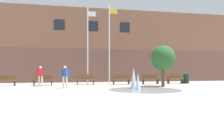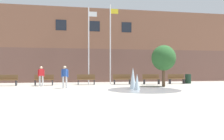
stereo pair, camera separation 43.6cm
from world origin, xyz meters
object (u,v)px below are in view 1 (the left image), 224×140
park_bench_left_of_flagpoles (43,80)px  park_bench_far_right (175,79)px  flagpole_right (110,42)px  street_tree_near_building (163,58)px  park_bench_under_right_flagpole (121,79)px  park_bench_near_trashcan (150,79)px  park_bench_center (85,79)px  adult_watching (65,75)px  trash_can (186,79)px  park_bench_far_left (6,80)px  adult_in_red (40,75)px  flagpole_left (88,43)px

park_bench_left_of_flagpoles → park_bench_far_right: size_ratio=1.00×
flagpole_right → street_tree_near_building: (3.65, -3.66, -1.70)m
park_bench_under_right_flagpole → park_bench_near_trashcan: bearing=-2.4°
park_bench_center → adult_watching: adult_watching is taller
trash_can → park_bench_far_right: bearing=-173.1°
park_bench_far_right → park_bench_left_of_flagpoles: bearing=-179.4°
park_bench_far_left → park_bench_under_right_flagpole: size_ratio=1.00×
adult_watching → adult_in_red: same height
park_bench_far_right → street_tree_near_building: street_tree_near_building is taller
adult_watching → flagpole_left: flagpole_left is taller
park_bench_left_of_flagpoles → street_tree_near_building: (9.50, -2.78, 1.76)m
adult_watching → trash_can: 11.99m
adult_watching → trash_can: (11.45, 3.55, -0.48)m
park_bench_far_right → trash_can: bearing=6.9°
park_bench_far_left → park_bench_under_right_flagpole: bearing=0.4°
park_bench_center → adult_watching: 3.87m
park_bench_center → park_bench_near_trashcan: size_ratio=1.00×
park_bench_near_trashcan → park_bench_far_right: size_ratio=1.00×
park_bench_far_left → park_bench_center: bearing=1.2°
flagpole_left → street_tree_near_building: 6.90m
park_bench_left_of_flagpoles → adult_in_red: (-0.06, -1.17, 0.45)m
adult_watching → flagpole_right: (4.00, 4.15, 3.01)m
park_bench_center → park_bench_far_left: bearing=-178.8°
park_bench_center → park_bench_under_right_flagpole: (3.21, -0.07, 0.00)m
adult_in_red → trash_can: adult_in_red is taller
park_bench_far_left → flagpole_right: size_ratio=0.22×
trash_can → street_tree_near_building: street_tree_near_building is taller
park_bench_near_trashcan → trash_can: (3.81, 0.29, -0.03)m
park_bench_far_left → adult_watching: 5.83m
park_bench_under_right_flagpole → flagpole_right: 3.66m
park_bench_near_trashcan → adult_watching: adult_watching is taller
park_bench_under_right_flagpole → adult_watching: size_ratio=1.01×
park_bench_center → trash_can: size_ratio=1.78×
trash_can → adult_watching: bearing=-162.8°
park_bench_center → trash_can: bearing=0.6°
park_bench_far_left → park_bench_center: size_ratio=1.00×
park_bench_near_trashcan → adult_in_red: size_ratio=1.01×
park_bench_left_of_flagpoles → adult_in_red: bearing=-93.0°
park_bench_near_trashcan → flagpole_right: flagpole_right is taller
park_bench_left_of_flagpoles → street_tree_near_building: 10.06m
park_bench_near_trashcan → trash_can: park_bench_near_trashcan is taller
park_bench_center → flagpole_right: 4.22m
park_bench_near_trashcan → street_tree_near_building: (0.01, -2.77, 1.76)m
park_bench_under_right_flagpole → adult_watching: bearing=-145.4°
park_bench_far_right → park_bench_far_left: bearing=-179.7°
park_bench_far_left → park_bench_near_trashcan: 12.40m
flagpole_left → trash_can: size_ratio=7.84×
park_bench_far_left → park_bench_center: (6.46, 0.13, 0.00)m
park_bench_left_of_flagpoles → flagpole_right: bearing=8.5°
park_bench_left_of_flagpoles → park_bench_near_trashcan: size_ratio=1.00×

